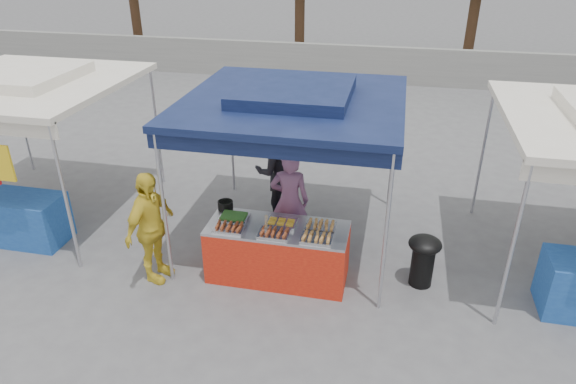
% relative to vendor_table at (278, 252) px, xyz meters
% --- Properties ---
extents(ground_plane, '(80.00, 80.00, 0.00)m').
position_rel_vendor_table_xyz_m(ground_plane, '(0.00, 0.10, -0.43)').
color(ground_plane, '#58585A').
extents(back_wall, '(40.00, 0.25, 1.20)m').
position_rel_vendor_table_xyz_m(back_wall, '(0.00, 11.10, 0.17)').
color(back_wall, gray).
rests_on(back_wall, ground_plane).
extents(main_canopy, '(3.20, 3.20, 2.57)m').
position_rel_vendor_table_xyz_m(main_canopy, '(0.00, 1.07, 1.94)').
color(main_canopy, '#B7B7BF').
rests_on(main_canopy, ground_plane).
extents(neighbor_stall_left, '(3.20, 3.20, 2.57)m').
position_rel_vendor_table_xyz_m(neighbor_stall_left, '(-4.50, 0.67, 1.18)').
color(neighbor_stall_left, '#B7B7BF').
rests_on(neighbor_stall_left, ground_plane).
extents(vendor_table, '(2.00, 0.80, 0.85)m').
position_rel_vendor_table_xyz_m(vendor_table, '(0.00, 0.00, 0.00)').
color(vendor_table, red).
rests_on(vendor_table, ground_plane).
extents(food_tray_fl, '(0.42, 0.30, 0.07)m').
position_rel_vendor_table_xyz_m(food_tray_fl, '(-0.64, -0.22, 0.46)').
color(food_tray_fl, silver).
rests_on(food_tray_fl, vendor_table).
extents(food_tray_fm, '(0.42, 0.30, 0.07)m').
position_rel_vendor_table_xyz_m(food_tray_fm, '(0.01, -0.24, 0.46)').
color(food_tray_fm, silver).
rests_on(food_tray_fm, vendor_table).
extents(food_tray_fr, '(0.42, 0.30, 0.07)m').
position_rel_vendor_table_xyz_m(food_tray_fr, '(0.60, -0.24, 0.46)').
color(food_tray_fr, silver).
rests_on(food_tray_fr, vendor_table).
extents(food_tray_bl, '(0.42, 0.30, 0.07)m').
position_rel_vendor_table_xyz_m(food_tray_bl, '(-0.67, 0.07, 0.46)').
color(food_tray_bl, silver).
rests_on(food_tray_bl, vendor_table).
extents(food_tray_bm, '(0.42, 0.30, 0.07)m').
position_rel_vendor_table_xyz_m(food_tray_bm, '(0.04, 0.06, 0.46)').
color(food_tray_bm, silver).
rests_on(food_tray_bm, vendor_table).
extents(food_tray_br, '(0.42, 0.30, 0.07)m').
position_rel_vendor_table_xyz_m(food_tray_br, '(0.60, 0.10, 0.46)').
color(food_tray_br, silver).
rests_on(food_tray_br, vendor_table).
extents(cooking_pot, '(0.23, 0.23, 0.13)m').
position_rel_vendor_table_xyz_m(cooking_pot, '(-0.88, 0.33, 0.49)').
color(cooking_pot, black).
rests_on(cooking_pot, vendor_table).
extents(skewer_cup, '(0.07, 0.07, 0.09)m').
position_rel_vendor_table_xyz_m(skewer_cup, '(-0.11, -0.19, 0.47)').
color(skewer_cup, '#B7B7BF').
rests_on(skewer_cup, vendor_table).
extents(wok_burner, '(0.47, 0.47, 0.79)m').
position_rel_vendor_table_xyz_m(wok_burner, '(2.05, 0.26, 0.04)').
color(wok_burner, black).
rests_on(wok_burner, ground_plane).
extents(crate_left, '(0.55, 0.39, 0.33)m').
position_rel_vendor_table_xyz_m(crate_left, '(-0.30, 0.67, -0.26)').
color(crate_left, '#13339F').
rests_on(crate_left, ground_plane).
extents(crate_right, '(0.53, 0.37, 0.32)m').
position_rel_vendor_table_xyz_m(crate_right, '(0.32, 0.53, -0.27)').
color(crate_right, '#13339F').
rests_on(crate_right, ground_plane).
extents(crate_stacked, '(0.51, 0.36, 0.31)m').
position_rel_vendor_table_xyz_m(crate_stacked, '(0.32, 0.53, 0.04)').
color(crate_stacked, '#13339F').
rests_on(crate_stacked, crate_right).
extents(vendor_woman, '(0.64, 0.45, 1.66)m').
position_rel_vendor_table_xyz_m(vendor_woman, '(-0.00, 0.83, 0.40)').
color(vendor_woman, '#86557B').
rests_on(vendor_woman, ground_plane).
extents(helper_man, '(0.98, 0.83, 1.75)m').
position_rel_vendor_table_xyz_m(helper_man, '(-0.37, 1.71, 0.45)').
color(helper_man, black).
rests_on(helper_man, ground_plane).
extents(customer_person, '(0.61, 1.05, 1.69)m').
position_rel_vendor_table_xyz_m(customer_person, '(-1.74, -0.40, 0.42)').
color(customer_person, gold).
rests_on(customer_person, ground_plane).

